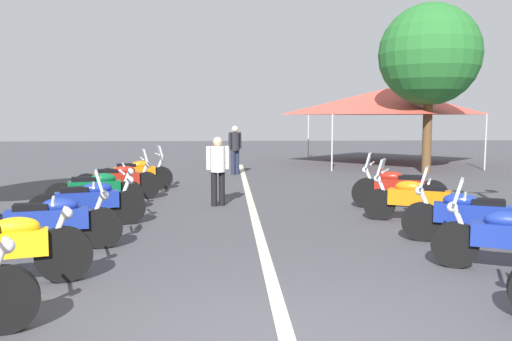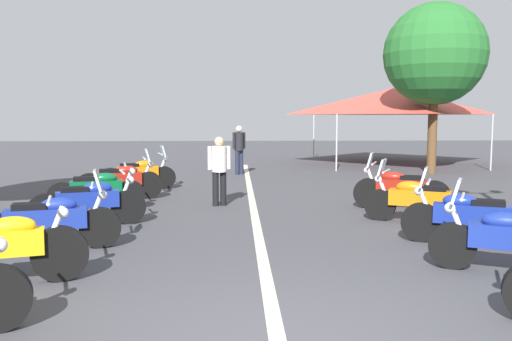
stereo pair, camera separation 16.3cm
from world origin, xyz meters
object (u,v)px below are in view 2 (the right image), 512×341
Objects in this scene: motorcycle_right_row_2 at (470,216)px; roadside_tree_0 at (435,55)px; bystander_0 at (219,166)px; event_tent at (393,101)px; motorcycle_right_row_4 at (400,188)px; bystander_1 at (239,146)px; motorcycle_left_row_4 at (97,189)px; motorcycle_right_row_3 at (418,199)px; motorcycle_left_row_3 at (89,202)px; motorcycle_left_row_5 at (121,180)px; motorcycle_left_row_2 at (49,220)px; motorcycle_left_row_6 at (139,173)px.

roadside_tree_0 reaches higher than motorcycle_right_row_2.
bystander_0 is 0.24× the size of event_tent.
bystander_1 is (7.18, 3.42, 0.52)m from motorcycle_right_row_4.
roadside_tree_0 reaches higher than motorcycle_right_row_4.
motorcycle_left_row_4 is 1.05× the size of motorcycle_right_row_3.
motorcycle_right_row_4 is at bearing 154.99° from roadside_tree_0.
motorcycle_left_row_3 is at bearing 132.47° from roadside_tree_0.
roadside_tree_0 reaches higher than motorcycle_right_row_3.
bystander_1 is 0.29× the size of roadside_tree_0.
motorcycle_right_row_3 is 9.26m from bystander_1.
motorcycle_left_row_5 reaches higher than motorcycle_left_row_4.
roadside_tree_0 is (7.09, -9.86, 3.69)m from motorcycle_left_row_4.
motorcycle_left_row_3 is 0.34× the size of roadside_tree_0.
motorcycle_left_row_2 is at bearing 49.34° from motorcycle_right_row_4.
motorcycle_left_row_6 is at bearing -157.85° from bystander_0.
roadside_tree_0 is at bearing -93.20° from motorcycle_right_row_4.
motorcycle_left_row_6 is 3.55m from bystander_0.
event_tent reaches higher than motorcycle_left_row_5.
roadside_tree_0 is (6.59, -7.28, 3.24)m from bystander_0.
event_tent is at bearing 22.38° from motorcycle_left_row_6.
motorcycle_right_row_4 reaches higher than motorcycle_right_row_3.
motorcycle_left_row_6 is (1.69, -0.13, -0.01)m from motorcycle_left_row_5.
motorcycle_left_row_6 reaches higher than motorcycle_left_row_4.
bystander_0 is at bearing 12.07° from motorcycle_right_row_4.
bystander_0 is (-2.68, -2.28, 0.44)m from motorcycle_left_row_6.
motorcycle_left_row_2 is 1.26× the size of bystander_1.
motorcycle_left_row_4 is 1.03× the size of motorcycle_right_row_4.
motorcycle_right_row_2 is at bearing 123.58° from motorcycle_right_row_3.
event_tent reaches higher than motorcycle_left_row_6.
motorcycle_left_row_5 is 8.04m from motorcycle_right_row_2.
event_tent reaches higher than motorcycle_left_row_4.
roadside_tree_0 reaches higher than bystander_1.
motorcycle_right_row_2 is at bearing -12.66° from motorcycle_left_row_2.
bystander_1 reaches higher than motorcycle_left_row_2.
motorcycle_left_row_2 is 1.05× the size of motorcycle_left_row_3.
bystander_1 is (10.47, -2.88, 0.53)m from motorcycle_left_row_2.
motorcycle_left_row_2 is 1.11× the size of motorcycle_right_row_3.
event_tent is at bearing -77.48° from motorcycle_right_row_3.
motorcycle_left_row_6 is (3.18, -0.30, 0.01)m from motorcycle_left_row_4.
motorcycle_right_row_4 is at bearing -67.22° from motorcycle_right_row_3.
motorcycle_left_row_3 is at bearing 126.89° from bystander_1.
motorcycle_left_row_2 reaches higher than motorcycle_left_row_4.
motorcycle_right_row_3 is at bearing -55.67° from motorcycle_left_row_6.
motorcycle_left_row_2 is 4.65m from bystander_0.
motorcycle_right_row_3 is at bearing 165.65° from bystander_1.
motorcycle_left_row_4 is 1.50m from motorcycle_left_row_5.
motorcycle_right_row_2 is 1.75m from motorcycle_right_row_3.
motorcycle_right_row_2 reaches higher than motorcycle_left_row_2.
bystander_0 reaches higher than motorcycle_left_row_4.
roadside_tree_0 is (7.26, -3.39, 3.67)m from motorcycle_right_row_4.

